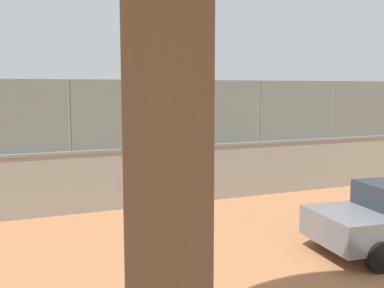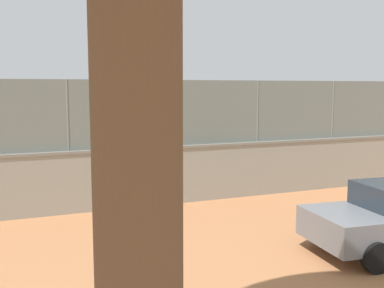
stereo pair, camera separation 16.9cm
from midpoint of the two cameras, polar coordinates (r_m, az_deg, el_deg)
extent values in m
plane|color=#B27247|center=(22.93, -13.34, -2.19)|extent=(260.00, 260.00, 0.00)
cube|color=gray|center=(14.97, 2.70, -3.50)|extent=(28.00, 1.05, 1.71)
cube|color=slate|center=(14.83, 2.72, -0.09)|extent=(28.00, 1.11, 0.08)
cube|color=slate|center=(14.74, 2.75, 3.94)|extent=(27.43, 0.72, 2.01)
cylinder|color=slate|center=(17.20, 16.68, 4.09)|extent=(0.07, 0.07, 2.01)
cylinder|color=slate|center=(15.45, 7.87, 4.02)|extent=(0.07, 0.07, 2.01)
cylinder|color=slate|center=(14.15, -2.85, 3.82)|extent=(0.07, 0.07, 2.01)
cylinder|color=slate|center=(13.43, -15.20, 3.41)|extent=(0.07, 0.07, 2.01)
cylinder|color=black|center=(24.64, -9.74, -0.58)|extent=(0.20, 0.20, 0.76)
cylinder|color=black|center=(24.76, -9.39, -0.54)|extent=(0.20, 0.20, 0.76)
cylinder|color=beige|center=(24.62, -9.60, 0.96)|extent=(0.46, 0.46, 0.56)
cylinder|color=#936B4C|center=(24.39, -10.05, 1.16)|extent=(0.33, 0.51, 0.16)
cylinder|color=#936B4C|center=(24.57, -8.63, 1.23)|extent=(0.33, 0.51, 0.16)
sphere|color=#936B4C|center=(24.59, -9.61, 1.86)|extent=(0.21, 0.21, 0.21)
cylinder|color=red|center=(24.58, -9.62, 2.07)|extent=(0.30, 0.30, 0.05)
cylinder|color=black|center=(24.43, -8.36, 1.20)|extent=(0.17, 0.28, 0.04)
ellipsoid|color=#333338|center=(24.27, -8.01, 1.17)|extent=(0.17, 0.28, 0.24)
cylinder|color=black|center=(23.23, 0.58, -0.93)|extent=(0.16, 0.16, 0.76)
cylinder|color=black|center=(23.04, 0.73, -1.00)|extent=(0.16, 0.16, 0.76)
cylinder|color=#429951|center=(23.05, 0.65, 0.66)|extent=(0.36, 0.36, 0.56)
cylinder|color=brown|center=(23.30, 0.32, 1.01)|extent=(0.54, 0.13, 0.16)
cylinder|color=brown|center=(22.67, 0.16, 0.85)|extent=(0.54, 0.13, 0.16)
sphere|color=brown|center=(23.01, 0.66, 1.63)|extent=(0.22, 0.22, 0.22)
cylinder|color=navy|center=(23.00, 0.66, 1.86)|extent=(0.24, 0.24, 0.05)
cylinder|color=black|center=(22.62, -0.27, 0.83)|extent=(0.30, 0.06, 0.04)
ellipsoid|color=#333338|center=(22.56, -0.81, 0.81)|extent=(0.30, 0.05, 0.24)
cylinder|color=navy|center=(21.42, 1.93, -1.49)|extent=(0.19, 0.19, 0.85)
cylinder|color=navy|center=(21.44, 2.46, -1.49)|extent=(0.19, 0.19, 0.85)
cylinder|color=#429951|center=(21.33, 2.21, 0.47)|extent=(0.43, 0.43, 0.63)
cylinder|color=brown|center=(21.24, 1.36, 0.79)|extent=(0.27, 0.60, 0.17)
cylinder|color=brown|center=(21.05, 3.14, 0.72)|extent=(0.27, 0.60, 0.17)
sphere|color=brown|center=(21.29, 2.21, 1.63)|extent=(0.24, 0.24, 0.24)
cylinder|color=red|center=(21.28, 2.21, 1.91)|extent=(0.32, 0.32, 0.05)
cylinder|color=black|center=(20.88, 3.20, 0.67)|extent=(0.13, 0.30, 0.04)
ellipsoid|color=#333338|center=(20.66, 3.26, 0.60)|extent=(0.12, 0.29, 0.24)
sphere|color=#3399D8|center=(22.43, -10.10, -2.06)|extent=(0.19, 0.19, 0.19)
sphere|color=white|center=(16.44, -2.95, -5.39)|extent=(0.12, 0.12, 0.12)
cube|color=gray|center=(18.80, 11.10, -2.73)|extent=(1.61, 0.42, 0.06)
cube|color=gray|center=(18.63, 11.39, -2.14)|extent=(1.60, 0.08, 0.40)
cube|color=#333338|center=(19.19, 12.68, -3.25)|extent=(0.07, 0.38, 0.45)
cube|color=#333338|center=(18.49, 9.43, -3.56)|extent=(0.07, 0.38, 0.45)
cylinder|color=black|center=(9.91, 21.70, -12.77)|extent=(0.63, 0.24, 0.62)
cylinder|color=black|center=(11.29, 15.87, -10.10)|extent=(0.63, 0.24, 0.62)
cylinder|color=brown|center=(2.24, -5.05, -2.93)|extent=(0.44, 0.44, 6.38)
camera|label=1|loc=(0.08, -90.25, -0.03)|focal=43.36mm
camera|label=2|loc=(0.08, 89.75, 0.03)|focal=43.36mm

